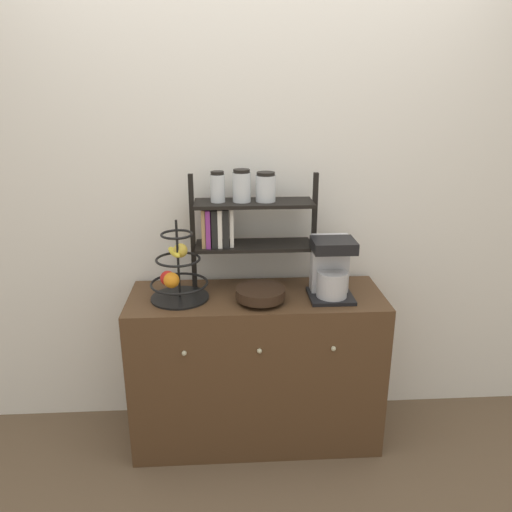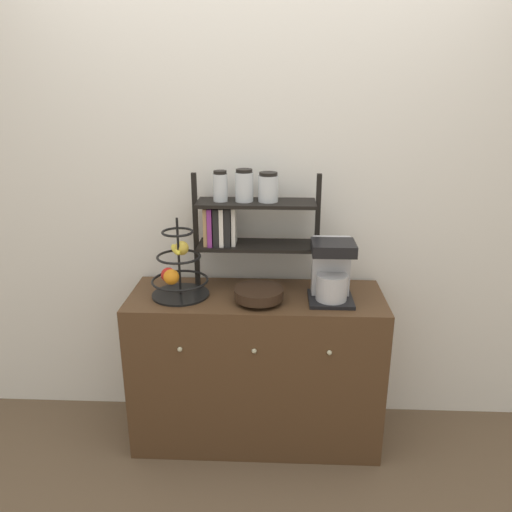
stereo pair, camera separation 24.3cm
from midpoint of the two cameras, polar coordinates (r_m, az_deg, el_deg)
ground_plane at (r=2.75m, az=-2.38°, el=-22.58°), size 12.00×12.00×0.00m
wall_back at (r=2.63m, az=-3.00°, el=7.36°), size 7.00×0.05×2.60m
sideboard at (r=2.69m, az=-2.61°, el=-12.67°), size 1.28×0.48×0.83m
coffee_maker at (r=2.44m, az=5.78°, el=-1.48°), size 0.21×0.22×0.30m
fruit_stand at (r=2.46m, az=-11.88°, el=-2.14°), size 0.29×0.29×0.40m
wooden_bowl at (r=2.41m, az=-2.37°, el=-4.42°), size 0.24×0.24×0.07m
shelf_hutch at (r=2.49m, az=-4.64°, el=4.65°), size 0.64×0.20×0.61m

